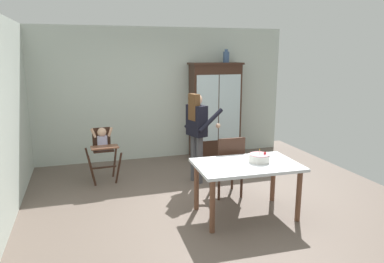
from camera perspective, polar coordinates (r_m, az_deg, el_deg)
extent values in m
plane|color=#66564C|center=(5.46, 1.98, -11.35)|extent=(6.24, 6.24, 0.00)
cube|color=beige|center=(7.57, -4.60, 5.97)|extent=(5.32, 0.06, 2.70)
cube|color=#382116|center=(7.68, 3.64, 3.25)|extent=(1.04, 0.42, 1.95)
cube|color=#382116|center=(7.59, 3.75, 10.69)|extent=(1.10, 0.48, 0.04)
cube|color=silver|center=(7.38, 2.47, 3.65)|extent=(0.47, 0.01, 1.36)
cube|color=silver|center=(7.56, 5.98, 3.81)|extent=(0.47, 0.01, 1.36)
cube|color=#382116|center=(7.67, 3.65, 3.97)|extent=(0.96, 0.36, 0.02)
cylinder|color=#3D567F|center=(7.67, 5.43, 11.65)|extent=(0.13, 0.13, 0.22)
cylinder|color=#3D567F|center=(7.67, 5.45, 12.66)|extent=(0.07, 0.07, 0.05)
cylinder|color=#382116|center=(6.21, -15.57, -6.04)|extent=(0.13, 0.14, 0.56)
cylinder|color=#382116|center=(6.25, -11.54, -5.70)|extent=(0.14, 0.13, 0.56)
cylinder|color=#382116|center=(6.63, -15.90, -4.89)|extent=(0.14, 0.13, 0.56)
cylinder|color=#382116|center=(6.67, -12.13, -4.57)|extent=(0.13, 0.14, 0.56)
cube|color=#382116|center=(6.44, -13.77, -5.52)|extent=(0.42, 0.06, 0.02)
cube|color=#382116|center=(6.35, -13.92, -2.77)|extent=(0.36, 0.36, 0.02)
cube|color=#382116|center=(6.46, -14.16, -0.86)|extent=(0.31, 0.04, 0.34)
cube|color=brown|center=(6.07, -13.68, -2.43)|extent=(0.45, 0.26, 0.02)
cylinder|color=#B2ADD1|center=(6.34, -14.00, -1.66)|extent=(0.17, 0.17, 0.22)
sphere|color=tan|center=(6.30, -14.08, -0.09)|extent=(0.15, 0.15, 0.15)
cylinder|color=tan|center=(6.29, -15.35, -0.25)|extent=(0.10, 0.05, 0.17)
cylinder|color=tan|center=(6.32, -12.82, -0.06)|extent=(0.10, 0.05, 0.17)
cylinder|color=#47474C|center=(6.13, 1.20, -4.53)|extent=(0.11, 0.11, 0.82)
cylinder|color=#47474C|center=(6.26, 0.27, -4.16)|extent=(0.11, 0.11, 0.82)
cube|color=black|center=(6.04, 0.75, 1.76)|extent=(0.30, 0.40, 0.52)
cube|color=white|center=(6.10, 1.54, 1.86)|extent=(0.03, 0.06, 0.49)
sphere|color=tan|center=(5.98, 0.76, 5.05)|extent=(0.19, 0.19, 0.19)
cube|color=brown|center=(5.97, 0.33, 3.87)|extent=(0.16, 0.22, 0.44)
cylinder|color=black|center=(5.96, 2.98, 1.77)|extent=(0.49, 0.22, 0.37)
sphere|color=tan|center=(6.08, 4.15, 0.91)|extent=(0.08, 0.08, 0.08)
cylinder|color=black|center=(6.28, 0.70, 2.33)|extent=(0.49, 0.22, 0.37)
sphere|color=tan|center=(6.39, 1.86, 1.50)|extent=(0.08, 0.08, 0.08)
cube|color=silver|center=(4.91, 8.64, -5.25)|extent=(1.41, 0.94, 0.04)
cylinder|color=brown|center=(4.53, 3.24, -11.71)|extent=(0.07, 0.07, 0.70)
cylinder|color=brown|center=(5.01, 16.54, -9.77)|extent=(0.07, 0.07, 0.70)
cylinder|color=brown|center=(5.15, 0.71, -8.61)|extent=(0.07, 0.07, 0.70)
cylinder|color=brown|center=(5.58, 12.72, -7.23)|extent=(0.07, 0.07, 0.70)
cylinder|color=white|center=(5.00, 10.62, -4.17)|extent=(0.28, 0.28, 0.10)
cylinder|color=pink|center=(4.98, 10.64, -3.58)|extent=(0.27, 0.27, 0.01)
cylinder|color=#F2E5CC|center=(4.97, 10.66, -3.20)|extent=(0.01, 0.01, 0.06)
cone|color=yellow|center=(4.96, 10.68, -2.73)|extent=(0.02, 0.02, 0.02)
sphere|color=red|center=(4.97, 11.48, -3.37)|extent=(0.04, 0.04, 0.04)
cylinder|color=#382116|center=(5.96, 6.38, -6.97)|extent=(0.04, 0.04, 0.45)
cylinder|color=#382116|center=(5.84, 3.00, -7.35)|extent=(0.04, 0.04, 0.45)
cylinder|color=#382116|center=(5.65, 7.84, -8.15)|extent=(0.04, 0.04, 0.45)
cylinder|color=#382116|center=(5.51, 4.29, -8.59)|extent=(0.04, 0.04, 0.45)
cube|color=brown|center=(5.66, 5.43, -5.47)|extent=(0.45, 0.45, 0.03)
cube|color=#382116|center=(5.41, 6.27, -3.52)|extent=(0.42, 0.05, 0.48)
cylinder|color=#382116|center=(5.48, 8.10, -3.35)|extent=(0.03, 0.03, 0.48)
cylinder|color=#382116|center=(5.34, 4.38, -3.69)|extent=(0.03, 0.03, 0.48)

